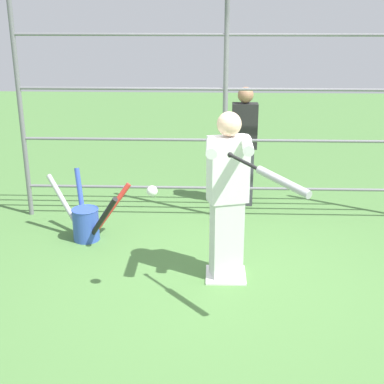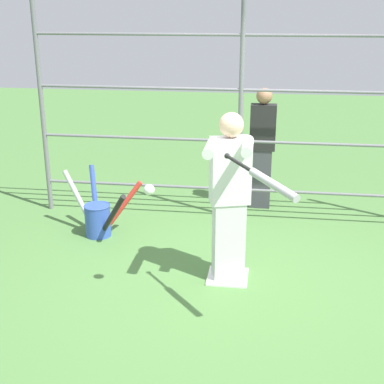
# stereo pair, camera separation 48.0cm
# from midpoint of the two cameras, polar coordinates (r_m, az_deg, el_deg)

# --- Properties ---
(ground_plane) EXTENTS (24.00, 24.00, 0.00)m
(ground_plane) POSITION_cam_midpoint_polar(r_m,az_deg,el_deg) (5.46, 6.37, -9.13)
(ground_plane) COLOR #4C7A3D
(home_plate) EXTENTS (0.40, 0.40, 0.02)m
(home_plate) POSITION_cam_midpoint_polar(r_m,az_deg,el_deg) (5.45, 6.38, -9.03)
(home_plate) COLOR white
(home_plate) RESTS_ON ground
(fence_backstop) EXTENTS (5.08, 0.06, 2.66)m
(fence_backstop) POSITION_cam_midpoint_polar(r_m,az_deg,el_deg) (6.53, 7.33, 8.03)
(fence_backstop) COLOR slate
(fence_backstop) RESTS_ON ground
(batter) EXTENTS (0.42, 0.65, 1.67)m
(batter) POSITION_cam_midpoint_polar(r_m,az_deg,el_deg) (5.08, 6.74, -0.19)
(batter) COLOR silver
(batter) RESTS_ON ground
(baseball_bat_swinging) EXTENTS (0.61, 0.74, 0.16)m
(baseball_bat_swinging) POSITION_cam_midpoint_polar(r_m,az_deg,el_deg) (4.14, 11.33, 1.14)
(baseball_bat_swinging) COLOR black
(softball_in_flight) EXTENTS (0.10, 0.10, 0.10)m
(softball_in_flight) POSITION_cam_midpoint_polar(r_m,az_deg,el_deg) (4.62, -1.64, 0.20)
(softball_in_flight) COLOR white
(bat_bucket) EXTENTS (1.05, 0.74, 0.79)m
(bat_bucket) POSITION_cam_midpoint_polar(r_m,az_deg,el_deg) (6.34, -7.80, -2.65)
(bat_bucket) COLOR #3351B2
(bat_bucket) RESTS_ON ground
(bystander_behind_fence) EXTENTS (0.33, 0.21, 1.60)m
(bystander_behind_fence) POSITION_cam_midpoint_polar(r_m,az_deg,el_deg) (7.11, 9.42, 4.75)
(bystander_behind_fence) COLOR #3F3F47
(bystander_behind_fence) RESTS_ON ground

